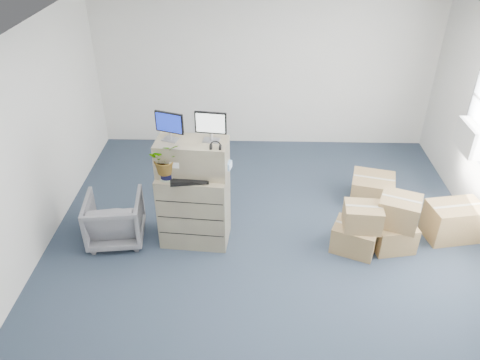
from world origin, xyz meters
The scene contains 17 objects.
ground centered at (0.00, 0.00, 0.00)m, with size 7.00×7.00×0.00m, color #263145.
wall_back centered at (0.00, 3.51, 1.40)m, with size 6.00×0.02×2.80m, color silver.
ac_unit centered at (2.87, 1.40, 1.20)m, with size 0.24×0.60×0.40m, color silver.
filing_cabinet_lower centered at (-0.97, 0.56, 0.53)m, with size 0.90×0.55×1.05m, color #86755C.
filing_cabinet_upper centered at (-0.96, 0.61, 1.28)m, with size 0.90×0.45×0.45m, color #86755C.
monitor_left centered at (-1.22, 0.64, 1.71)m, with size 0.36×0.20×0.37m.
monitor_right centered at (-0.71, 0.63, 1.72)m, with size 0.39×0.18×0.39m.
headphones centered at (-0.65, 0.43, 1.54)m, with size 0.14×0.14×0.02m, color black.
keyboard centered at (-0.98, 0.39, 1.07)m, with size 0.48×0.20×0.02m, color black.
mouse centered at (-0.66, 0.46, 1.07)m, with size 0.11×0.07×0.04m, color silver.
water_bottle centered at (-0.91, 0.58, 1.18)m, with size 0.07×0.07×0.25m, color #999DA2.
phone_dock centered at (-1.01, 0.57, 1.10)m, with size 0.06×0.06×0.14m.
external_drive centered at (-0.64, 0.69, 1.08)m, with size 0.18×0.14×0.06m, color black.
tissue_box centered at (-0.60, 0.64, 1.16)m, with size 0.26×0.13×0.10m, color #418CDF.
potted_plant centered at (-1.27, 0.46, 1.30)m, with size 0.51×0.54×0.43m.
office_chair centered at (-2.06, 0.52, 0.38)m, with size 0.73×0.69×0.75m, color slate.
cardboard_boxes centered at (1.82, 0.76, 0.30)m, with size 2.16×1.83×0.78m.
Camera 1 is at (-0.21, -4.52, 4.22)m, focal length 35.00 mm.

